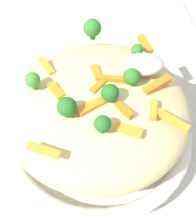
% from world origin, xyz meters
% --- Properties ---
extents(ground_plane, '(2.40, 2.40, 0.00)m').
position_xyz_m(ground_plane, '(0.00, 0.00, 0.00)').
color(ground_plane, beige).
extents(serving_bowl, '(0.29, 0.29, 0.05)m').
position_xyz_m(serving_bowl, '(0.00, 0.00, 0.03)').
color(serving_bowl, white).
rests_on(serving_bowl, ground_plane).
extents(pasta_mound, '(0.26, 0.25, 0.10)m').
position_xyz_m(pasta_mound, '(0.00, 0.00, 0.09)').
color(pasta_mound, '#DBC689').
rests_on(pasta_mound, serving_bowl).
extents(carrot_piece_0, '(0.02, 0.03, 0.01)m').
position_xyz_m(carrot_piece_0, '(-0.00, -0.02, 0.14)').
color(carrot_piece_0, orange).
rests_on(carrot_piece_0, pasta_mound).
extents(carrot_piece_1, '(0.02, 0.03, 0.01)m').
position_xyz_m(carrot_piece_1, '(0.00, 0.00, 0.14)').
color(carrot_piece_1, orange).
rests_on(carrot_piece_1, pasta_mound).
extents(carrot_piece_2, '(0.04, 0.03, 0.01)m').
position_xyz_m(carrot_piece_2, '(-0.08, 0.00, 0.14)').
color(carrot_piece_2, orange).
rests_on(carrot_piece_2, pasta_mound).
extents(carrot_piece_3, '(0.01, 0.03, 0.01)m').
position_xyz_m(carrot_piece_3, '(-0.06, 0.04, 0.14)').
color(carrot_piece_3, orange).
rests_on(carrot_piece_3, pasta_mound).
extents(carrot_piece_4, '(0.04, 0.04, 0.01)m').
position_xyz_m(carrot_piece_4, '(-0.08, 0.06, 0.14)').
color(carrot_piece_4, orange).
rests_on(carrot_piece_4, pasta_mound).
extents(carrot_piece_5, '(0.04, 0.02, 0.01)m').
position_xyz_m(carrot_piece_5, '(0.07, 0.08, 0.14)').
color(carrot_piece_5, orange).
rests_on(carrot_piece_5, pasta_mound).
extents(carrot_piece_6, '(0.02, 0.03, 0.01)m').
position_xyz_m(carrot_piece_6, '(0.05, -0.00, 0.14)').
color(carrot_piece_6, orange).
rests_on(carrot_piece_6, pasta_mound).
extents(carrot_piece_7, '(0.02, 0.04, 0.01)m').
position_xyz_m(carrot_piece_7, '(0.07, -0.05, 0.14)').
color(carrot_piece_7, orange).
rests_on(carrot_piece_7, pasta_mound).
extents(carrot_piece_8, '(0.03, 0.03, 0.01)m').
position_xyz_m(carrot_piece_8, '(-0.06, -0.03, 0.14)').
color(carrot_piece_8, orange).
rests_on(carrot_piece_8, pasta_mound).
extents(carrot_piece_9, '(0.03, 0.02, 0.01)m').
position_xyz_m(carrot_piece_9, '(-0.03, 0.06, 0.14)').
color(carrot_piece_9, orange).
rests_on(carrot_piece_9, pasta_mound).
extents(carrot_piece_10, '(0.04, 0.03, 0.01)m').
position_xyz_m(carrot_piece_10, '(0.01, 0.03, 0.14)').
color(carrot_piece_10, orange).
rests_on(carrot_piece_10, pasta_mound).
extents(carrot_piece_11, '(0.02, 0.04, 0.01)m').
position_xyz_m(carrot_piece_11, '(-0.08, -0.08, 0.14)').
color(carrot_piece_11, orange).
rests_on(carrot_piece_11, pasta_mound).
extents(carrot_piece_12, '(0.04, 0.02, 0.01)m').
position_xyz_m(carrot_piece_12, '(-0.02, -0.01, 0.14)').
color(carrot_piece_12, orange).
rests_on(carrot_piece_12, pasta_mound).
extents(carrot_piece_13, '(0.02, 0.02, 0.01)m').
position_xyz_m(carrot_piece_13, '(-0.03, 0.04, 0.14)').
color(carrot_piece_13, orange).
rests_on(carrot_piece_13, pasta_mound).
extents(broccoli_floret_0, '(0.03, 0.03, 0.03)m').
position_xyz_m(broccoli_floret_0, '(0.00, -0.10, 0.15)').
color(broccoli_floret_0, '#296820').
rests_on(broccoli_floret_0, pasta_mound).
extents(broccoli_floret_1, '(0.02, 0.02, 0.03)m').
position_xyz_m(broccoli_floret_1, '(0.04, 0.04, 0.15)').
color(broccoli_floret_1, '#205B1C').
rests_on(broccoli_floret_1, pasta_mound).
extents(broccoli_floret_2, '(0.02, 0.02, 0.02)m').
position_xyz_m(broccoli_floret_2, '(-0.04, -0.01, 0.15)').
color(broccoli_floret_2, '#296820').
rests_on(broccoli_floret_2, pasta_mound).
extents(broccoli_floret_3, '(0.02, 0.02, 0.03)m').
position_xyz_m(broccoli_floret_3, '(-0.00, 0.06, 0.15)').
color(broccoli_floret_3, '#205B1C').
rests_on(broccoli_floret_3, pasta_mound).
extents(broccoli_floret_4, '(0.02, 0.02, 0.02)m').
position_xyz_m(broccoli_floret_4, '(-0.06, -0.06, 0.15)').
color(broccoli_floret_4, '#296820').
rests_on(broccoli_floret_4, pasta_mound).
extents(broccoli_floret_5, '(0.02, 0.02, 0.03)m').
position_xyz_m(broccoli_floret_5, '(0.08, -0.01, 0.15)').
color(broccoli_floret_5, '#377928').
rests_on(broccoli_floret_5, pasta_mound).
extents(broccoli_floret_6, '(0.02, 0.02, 0.02)m').
position_xyz_m(broccoli_floret_6, '(-0.01, 0.02, 0.15)').
color(broccoli_floret_6, '#205B1C').
rests_on(broccoli_floret_6, pasta_mound).
extents(serving_spoon, '(0.12, 0.14, 0.08)m').
position_xyz_m(serving_spoon, '(-0.09, -0.04, 0.16)').
color(serving_spoon, '#B7B7BC').
rests_on(serving_spoon, pasta_mound).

